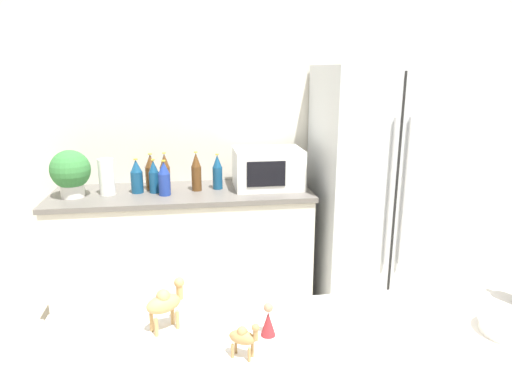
# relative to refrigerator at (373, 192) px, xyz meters

# --- Properties ---
(wall_back) EXTENTS (8.00, 0.06, 2.55)m
(wall_back) POSITION_rel_refrigerator_xyz_m (-0.97, 0.41, 0.38)
(wall_back) COLOR silver
(wall_back) RESTS_ON ground_plane
(back_counter) EXTENTS (1.80, 0.63, 0.93)m
(back_counter) POSITION_rel_refrigerator_xyz_m (-1.38, 0.08, -0.43)
(back_counter) COLOR silver
(back_counter) RESTS_ON ground_plane
(refrigerator) EXTENTS (0.82, 0.74, 1.79)m
(refrigerator) POSITION_rel_refrigerator_xyz_m (0.00, 0.00, 0.00)
(refrigerator) COLOR silver
(refrigerator) RESTS_ON ground_plane
(potted_plant) EXTENTS (0.26, 0.26, 0.32)m
(potted_plant) POSITION_rel_refrigerator_xyz_m (-2.10, 0.04, 0.21)
(potted_plant) COLOR silver
(potted_plant) RESTS_ON back_counter
(paper_towel_roll) EXTENTS (0.10, 0.10, 0.25)m
(paper_towel_roll) POSITION_rel_refrigerator_xyz_m (-1.88, 0.06, 0.16)
(paper_towel_roll) COLOR white
(paper_towel_roll) RESTS_ON back_counter
(microwave) EXTENTS (0.48, 0.37, 0.28)m
(microwave) POSITION_rel_refrigerator_xyz_m (-0.77, 0.10, 0.18)
(microwave) COLOR white
(microwave) RESTS_ON back_counter
(back_bottle_0) EXTENTS (0.08, 0.08, 0.26)m
(back_bottle_0) POSITION_rel_refrigerator_xyz_m (-1.59, 0.16, 0.16)
(back_bottle_0) COLOR brown
(back_bottle_0) RESTS_ON back_counter
(back_bottle_1) EXTENTS (0.07, 0.07, 0.24)m
(back_bottle_1) POSITION_rel_refrigerator_xyz_m (-1.57, 0.06, 0.15)
(back_bottle_1) COLOR navy
(back_bottle_1) RESTS_ON back_counter
(back_bottle_2) EXTENTS (0.08, 0.08, 0.24)m
(back_bottle_2) POSITION_rel_refrigerator_xyz_m (-1.50, -0.01, 0.16)
(back_bottle_2) COLOR navy
(back_bottle_2) RESTS_ON back_counter
(back_bottle_3) EXTENTS (0.07, 0.07, 0.25)m
(back_bottle_3) POSITION_rel_refrigerator_xyz_m (-1.13, 0.10, 0.16)
(back_bottle_3) COLOR navy
(back_bottle_3) RESTS_ON back_counter
(back_bottle_4) EXTENTS (0.08, 0.08, 0.24)m
(back_bottle_4) POSITION_rel_refrigerator_xyz_m (-1.69, 0.08, 0.15)
(back_bottle_4) COLOR navy
(back_bottle_4) RESTS_ON back_counter
(back_bottle_5) EXTENTS (0.07, 0.07, 0.28)m
(back_bottle_5) POSITION_rel_refrigerator_xyz_m (-1.28, 0.08, 0.17)
(back_bottle_5) COLOR brown
(back_bottle_5) RESTS_ON back_counter
(back_bottle_6) EXTENTS (0.07, 0.07, 0.27)m
(back_bottle_6) POSITION_rel_refrigerator_xyz_m (-1.49, 0.11, 0.17)
(back_bottle_6) COLOR brown
(back_bottle_6) RESTS_ON back_counter
(fruit_bowl) EXTENTS (0.20, 0.20, 0.05)m
(fruit_bowl) POSITION_rel_refrigerator_xyz_m (-0.31, -1.87, 0.06)
(fruit_bowl) COLOR white
(fruit_bowl) RESTS_ON bar_counter
(camel_figurine) EXTENTS (0.10, 0.08, 0.12)m
(camel_figurine) POSITION_rel_refrigerator_xyz_m (-1.19, -1.88, 0.11)
(camel_figurine) COLOR #A87F4C
(camel_figurine) RESTS_ON bar_counter
(camel_figurine_second) EXTENTS (0.14, 0.11, 0.17)m
(camel_figurine_second) POSITION_rel_refrigerator_xyz_m (-1.42, -1.69, 0.13)
(camel_figurine_second) COLOR tan
(camel_figurine_second) RESTS_ON bar_counter
(wise_man_figurine_crimson) EXTENTS (0.05, 0.05, 0.11)m
(wise_man_figurine_crimson) POSITION_rel_refrigerator_xyz_m (-1.09, -1.77, 0.09)
(wise_man_figurine_crimson) COLOR maroon
(wise_man_figurine_crimson) RESTS_ON bar_counter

